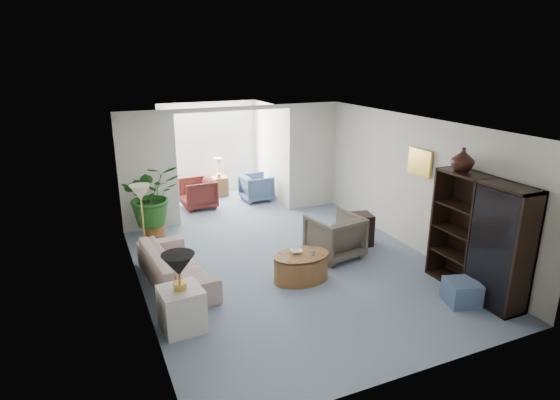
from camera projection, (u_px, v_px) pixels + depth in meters
name	position (u px, v px, depth m)	size (l,w,h in m)	color
floor	(294.00, 270.00, 7.98)	(6.00, 6.00, 0.00)	gray
sunroom_floor	(223.00, 203.00, 11.55)	(2.60, 2.60, 0.00)	gray
back_pier_left	(148.00, 172.00, 9.48)	(1.20, 0.12, 2.50)	white
back_pier_right	(312.00, 156.00, 10.95)	(1.20, 0.12, 2.50)	white
back_header	(234.00, 109.00, 9.85)	(2.60, 0.12, 0.10)	white
window_pane	(209.00, 141.00, 12.07)	(2.20, 0.02, 1.50)	white
window_blinds	(209.00, 141.00, 12.05)	(2.20, 0.02, 1.50)	white
framed_picture	(421.00, 162.00, 8.33)	(0.04, 0.50, 0.40)	beige
sofa	(176.00, 266.00, 7.46)	(2.04, 0.80, 0.60)	#BEB4A1
end_table	(182.00, 309.00, 6.20)	(0.54, 0.54, 0.60)	silver
table_lamp	(178.00, 265.00, 6.01)	(0.44, 0.44, 0.30)	black
floor_lamp	(140.00, 193.00, 8.07)	(0.36, 0.36, 0.28)	#EFE6BE
coffee_table	(301.00, 267.00, 7.59)	(0.95, 0.95, 0.45)	brown
coffee_bowl	(296.00, 251.00, 7.58)	(0.21, 0.21, 0.05)	white
coffee_cup	(313.00, 253.00, 7.48)	(0.10, 0.10, 0.09)	beige
wingback_chair	(335.00, 236.00, 8.42)	(0.85, 0.87, 0.80)	#60594C
side_table_dark	(358.00, 229.00, 8.98)	(0.52, 0.41, 0.62)	black
entertainment_cabinet	(479.00, 237.00, 6.99)	(0.44, 1.65, 1.84)	black
cabinet_urn	(463.00, 159.00, 7.10)	(0.35, 0.35, 0.36)	black
ottoman	(462.00, 292.00, 6.87)	(0.45, 0.45, 0.36)	#4C5C84
plant_pot	(155.00, 232.00, 9.26)	(0.40, 0.40, 0.32)	#94562B
house_plant	(152.00, 195.00, 9.02)	(1.12, 0.97, 1.24)	#22571D
sunroom_chair_blue	(256.00, 188.00, 11.70)	(0.71, 0.73, 0.67)	#4C5C84
sunroom_chair_maroon	(198.00, 194.00, 11.12)	(0.76, 0.79, 0.72)	#5A221E
sunroom_table	(219.00, 187.00, 12.09)	(0.41, 0.32, 0.50)	brown
shelf_clutter	(498.00, 235.00, 6.60)	(0.30, 0.69, 1.06)	#4C4946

